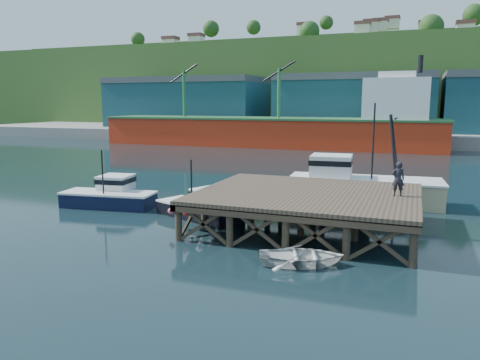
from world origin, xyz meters
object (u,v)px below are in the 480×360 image
at_px(boat_black, 202,206).
at_px(trawler, 361,183).
at_px(boat_navy, 110,195).
at_px(dockworker, 398,179).
at_px(dinghy, 301,256).

bearing_deg(boat_black, trawler, 64.07).
bearing_deg(boat_navy, dockworker, -8.88).
relative_size(boat_black, dockworker, 3.44).
xyz_separation_m(boat_navy, boat_black, (7.26, -0.62, -0.12)).
height_order(trawler, dinghy, trawler).
bearing_deg(trawler, dinghy, -98.22).
bearing_deg(boat_black, boat_navy, -161.93).
height_order(boat_navy, dockworker, boat_navy).
bearing_deg(dockworker, trawler, -83.13).
distance_m(dinghy, dockworker, 7.97).
bearing_deg(boat_navy, boat_black, -12.45).
xyz_separation_m(boat_black, dinghy, (7.80, -6.37, -0.29)).
xyz_separation_m(trawler, dockworker, (2.69, -7.47, 1.60)).
bearing_deg(boat_black, dockworker, 23.90).
bearing_deg(boat_navy, dinghy, -32.44).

